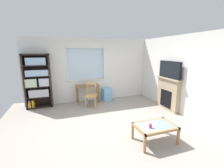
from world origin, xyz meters
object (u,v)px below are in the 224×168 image
Objects in this scene: fireplace at (168,94)px; coffee_table at (155,128)px; plastic_drawer_unit at (107,94)px; tv at (170,70)px; desk_under_window at (88,88)px; sippy_cup at (150,126)px; wooden_chair at (91,95)px; bookshelf at (38,80)px.

fireplace is 2.31m from coffee_table.
tv is (1.76, -1.69, 1.17)m from plastic_drawer_unit.
desk_under_window is 10.22× the size of sippy_cup.
desk_under_window is at bearing 103.34° from sippy_cup.
wooden_chair is at bearing -86.55° from desk_under_window.
bookshelf is 2.15× the size of desk_under_window.
sippy_cup is (-0.04, -3.36, 0.19)m from plastic_drawer_unit.
bookshelf reaches higher than sippy_cup.
bookshelf reaches higher than wooden_chair.
sippy_cup is at bearing -74.91° from wooden_chair.
tv is at bearing 44.68° from coffee_table.
bookshelf is 4.75m from fireplace.
plastic_drawer_unit reaches higher than sippy_cup.
bookshelf reaches higher than plastic_drawer_unit.
bookshelf is at bearing 158.26° from tv.
tv is 1.16× the size of coffee_table.
coffee_table is at bearing -135.64° from fireplace.
bookshelf is at bearing 127.10° from sippy_cup.
bookshelf is 2.20× the size of wooden_chair.
desk_under_window is (1.80, -0.11, -0.42)m from bookshelf.
plastic_drawer_unit is at bearing 3.49° from desk_under_window.
coffee_table is at bearing -87.64° from plastic_drawer_unit.
plastic_drawer_unit is 2.47m from fireplace.
bookshelf reaches higher than fireplace.
wooden_chair is 2.80m from fireplace.
tv is (2.58, -1.64, 0.83)m from desk_under_window.
bookshelf is 4.39m from coffee_table.
desk_under_window is 3.17m from tv.
fireplace is at bearing 44.36° from coffee_table.
tv is (2.55, -1.12, 0.97)m from wooden_chair.
fireplace is 2.47m from sippy_cup.
tv is at bearing -32.43° from desk_under_window.
fireplace reaches higher than plastic_drawer_unit.
plastic_drawer_unit is 3.36m from sippy_cup.
desk_under_window is at bearing 93.45° from wooden_chair.
desk_under_window is 3.40m from sippy_cup.
desk_under_window is at bearing -176.51° from plastic_drawer_unit.
tv is (-0.02, -0.00, 0.86)m from fireplace.
wooden_chair reaches higher than sippy_cup.
plastic_drawer_unit is (2.62, -0.06, -0.75)m from bookshelf.
sippy_cup is at bearing -159.29° from coffee_table.
fireplace is at bearing 0.00° from tv.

